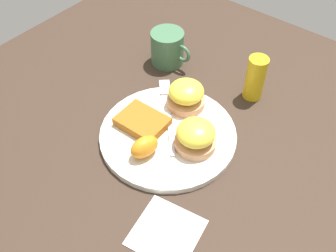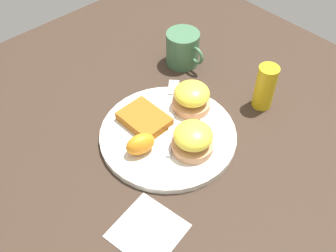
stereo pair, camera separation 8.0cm
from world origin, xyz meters
name	(u,v)px [view 2 (the right image)]	position (x,y,z in m)	size (l,w,h in m)	color
ground_plane	(168,137)	(0.00, 0.00, 0.00)	(1.10, 1.10, 0.00)	#38281E
plate	(168,135)	(0.00, 0.00, 0.01)	(0.28, 0.28, 0.01)	silver
sandwich_benedict_left	(193,139)	(0.06, 0.01, 0.04)	(0.08, 0.08, 0.06)	tan
sandwich_benedict_right	(192,97)	(-0.02, 0.09, 0.04)	(0.08, 0.08, 0.06)	tan
hashbrown_patty	(144,119)	(-0.06, -0.02, 0.02)	(0.10, 0.08, 0.02)	#A35F1B
orange_wedge	(140,144)	(0.00, -0.07, 0.04)	(0.06, 0.04, 0.04)	orange
fork	(171,110)	(-0.04, 0.05, 0.02)	(0.17, 0.18, 0.00)	silver
cup	(183,48)	(-0.16, 0.20, 0.04)	(0.11, 0.08, 0.09)	#42704C
napkin	(148,231)	(0.13, -0.17, 0.00)	(0.11, 0.11, 0.00)	white
condiment_bottle	(265,87)	(0.07, 0.22, 0.05)	(0.04, 0.04, 0.11)	gold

